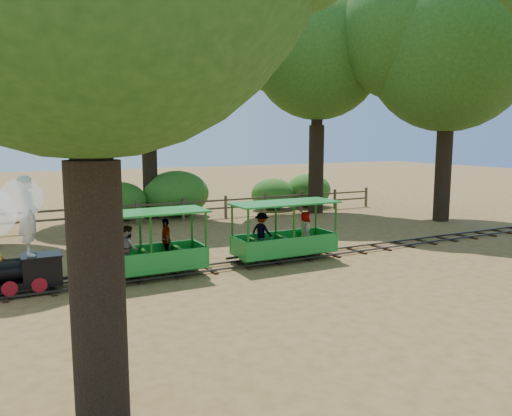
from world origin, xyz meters
name	(u,v)px	position (x,y,z in m)	size (l,w,h in m)	color
ground	(303,258)	(0.00, 0.00, 0.00)	(90.00, 90.00, 0.00)	#A07745
track	(303,256)	(0.00, 0.00, 0.07)	(22.00, 1.00, 0.10)	#3F3D3A
locomotive	(3,228)	(-7.95, 0.07, 1.58)	(2.38, 1.12, 2.80)	black
carriage_front	(146,251)	(-4.74, 0.01, 0.72)	(3.16, 1.38, 1.64)	#1D882E
carriage_rear	(282,236)	(-0.68, 0.05, 0.72)	(3.16, 1.34, 1.64)	#1D882E
oak_nc	(145,54)	(-2.03, 9.59, 7.17)	(8.08, 7.11, 10.07)	#2D2116
oak_ne	(317,46)	(5.47, 7.58, 7.75)	(7.68, 6.76, 10.53)	#2D2116
oak_e	(448,41)	(8.97, 3.09, 7.55)	(8.48, 7.46, 10.60)	#2D2116
fence	(205,206)	(0.00, 8.00, 0.58)	(18.10, 0.10, 1.00)	brown
shrub_west	(118,202)	(-3.48, 9.30, 0.85)	(2.46, 1.89, 1.70)	#2D6B1E
shrub_mid_w	(176,194)	(-0.87, 9.30, 1.05)	(3.03, 2.33, 2.10)	#2D6B1E
shrub_mid_e	(273,194)	(4.14, 9.30, 0.78)	(2.26, 1.74, 1.57)	#2D6B1E
shrub_east	(308,190)	(6.25, 9.30, 0.86)	(2.50, 1.92, 1.73)	#2D6B1E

